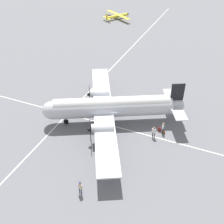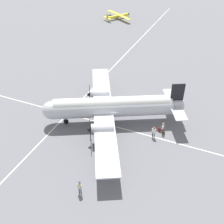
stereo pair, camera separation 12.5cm
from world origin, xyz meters
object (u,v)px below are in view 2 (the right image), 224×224
(ramp_agent, at_px, (163,127))
(suitcase_upright_spare, at_px, (159,129))
(light_aircraft_distant, at_px, (118,16))
(passenger_boarding, at_px, (154,131))
(suitcase_near_door, at_px, (163,132))
(crew_foreground, at_px, (80,187))
(airliner_main, at_px, (109,107))

(ramp_agent, height_order, suitcase_upright_spare, ramp_agent)
(light_aircraft_distant, bearing_deg, passenger_boarding, -119.11)
(suitcase_near_door, distance_m, suitcase_upright_spare, 0.67)
(ramp_agent, relative_size, suitcase_upright_spare, 2.65)
(crew_foreground, distance_m, light_aircraft_distant, 59.75)
(crew_foreground, distance_m, passenger_boarding, 12.51)
(airliner_main, bearing_deg, crew_foreground, 72.69)
(airliner_main, distance_m, suitcase_near_door, 8.03)
(light_aircraft_distant, bearing_deg, crew_foreground, -128.10)
(suitcase_near_door, height_order, light_aircraft_distant, light_aircraft_distant)
(airliner_main, distance_m, suitcase_upright_spare, 7.43)
(passenger_boarding, bearing_deg, ramp_agent, -111.86)
(airliner_main, height_order, ramp_agent, airliner_main)
(suitcase_near_door, bearing_deg, passenger_boarding, 52.72)
(crew_foreground, height_order, suitcase_upright_spare, crew_foreground)
(passenger_boarding, distance_m, suitcase_upright_spare, 1.78)
(airliner_main, height_order, suitcase_near_door, airliner_main)
(suitcase_near_door, height_order, suitcase_upright_spare, suitcase_upright_spare)
(crew_foreground, bearing_deg, suitcase_near_door, 78.14)
(passenger_boarding, relative_size, suitcase_near_door, 3.67)
(ramp_agent, relative_size, light_aircraft_distant, 0.19)
(passenger_boarding, height_order, suitcase_upright_spare, passenger_boarding)
(crew_foreground, distance_m, suitcase_upright_spare, 14.14)
(passenger_boarding, xyz_separation_m, light_aircraft_distant, (23.51, -44.91, -0.23))
(ramp_agent, distance_m, light_aircraft_distant, 49.90)
(crew_foreground, relative_size, passenger_boarding, 0.99)
(suitcase_near_door, xyz_separation_m, suitcase_upright_spare, (0.62, -0.24, 0.09))
(crew_foreground, bearing_deg, passenger_boarding, 80.09)
(passenger_boarding, bearing_deg, airliner_main, 3.07)
(airliner_main, distance_m, crew_foreground, 12.81)
(crew_foreground, bearing_deg, airliner_main, 110.95)
(airliner_main, xyz_separation_m, ramp_agent, (-7.51, -0.53, -1.46))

